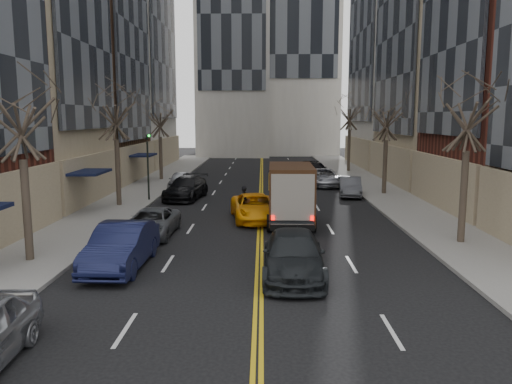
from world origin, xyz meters
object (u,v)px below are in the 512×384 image
observer_sedan (293,255)px  taxi (255,208)px  ups_truck (290,195)px  pedestrian (245,201)px

observer_sedan → taxi: observer_sedan is taller
ups_truck → taxi: size_ratio=1.15×
taxi → pedestrian: 1.14m
ups_truck → pedestrian: size_ratio=3.35×
ups_truck → pedestrian: 3.36m
ups_truck → taxi: bearing=147.2°
observer_sedan → pedestrian: (-2.09, 10.50, 0.11)m
pedestrian → ups_truck: bearing=-153.2°
ups_truck → taxi: (-1.84, 1.24, -0.89)m
ups_truck → observer_sedan: ups_truck is taller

